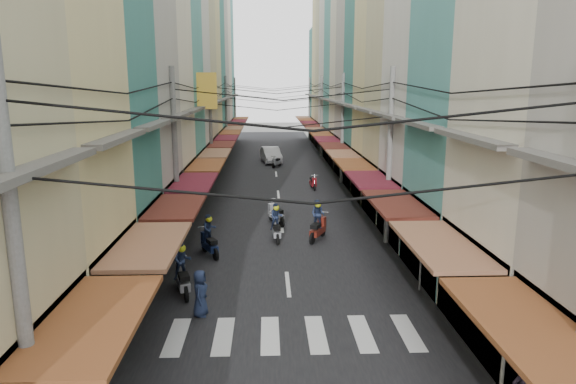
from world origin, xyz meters
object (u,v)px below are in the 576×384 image
object	(u,v)px
white_car	(271,163)
bicycle	(461,262)
market_umbrella	(465,216)
traffic_sign	(421,243)

from	to	relation	value
white_car	bicycle	distance (m)	29.44
bicycle	market_umbrella	size ratio (longest dim) A/B	0.69
white_car	bicycle	bearing A→B (deg)	-82.85
bicycle	market_umbrella	xyz separation A→B (m)	(-0.30, -0.72, 2.22)
market_umbrella	traffic_sign	size ratio (longest dim) A/B	0.98
white_car	traffic_sign	distance (m)	31.82
white_car	bicycle	world-z (taller)	white_car
bicycle	traffic_sign	world-z (taller)	traffic_sign
traffic_sign	white_car	bearing A→B (deg)	99.33
market_umbrella	traffic_sign	xyz separation A→B (m)	(-2.42, -2.25, -0.38)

